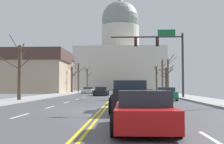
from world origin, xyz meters
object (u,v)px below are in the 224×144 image
(sedan_near_00, at_px, (165,94))
(sedan_oncoming_01, at_px, (88,90))
(sedan_near_01, at_px, (131,96))
(sedan_oncoming_00, at_px, (101,91))
(signal_gantry, at_px, (163,49))
(pickup_truck_near_02, at_px, (130,97))
(sedan_near_03, at_px, (143,111))

(sedan_near_00, relative_size, sedan_oncoming_01, 0.97)
(sedan_near_00, bearing_deg, sedan_near_01, -120.21)
(sedan_oncoming_00, bearing_deg, signal_gantry, -49.49)
(sedan_near_00, height_order, sedan_near_01, sedan_near_01)
(pickup_truck_near_02, height_order, sedan_oncoming_01, pickup_truck_near_02)
(sedan_near_01, distance_m, sedan_near_03, 12.38)
(sedan_near_01, relative_size, sedan_oncoming_01, 0.94)
(sedan_near_00, distance_m, sedan_oncoming_01, 25.99)
(sedan_near_00, relative_size, sedan_oncoming_00, 0.96)
(sedan_near_00, bearing_deg, sedan_near_03, -100.45)
(sedan_near_00, distance_m, sedan_near_03, 18.53)
(signal_gantry, height_order, sedan_oncoming_01, signal_gantry)
(sedan_oncoming_01, bearing_deg, sedan_near_00, -66.31)
(sedan_near_00, relative_size, pickup_truck_near_02, 0.83)
(signal_gantry, height_order, sedan_oncoming_00, signal_gantry)
(sedan_near_00, distance_m, sedan_oncoming_00, 13.93)
(sedan_oncoming_00, bearing_deg, sedan_near_00, -59.33)
(sedan_near_00, xyz_separation_m, sedan_oncoming_01, (-10.44, 23.80, -0.04))
(signal_gantry, xyz_separation_m, sedan_oncoming_01, (-10.72, 20.45, -4.81))
(sedan_oncoming_01, bearing_deg, sedan_near_01, -76.64)
(pickup_truck_near_02, distance_m, sedan_oncoming_01, 36.22)
(signal_gantry, xyz_separation_m, sedan_near_00, (-0.27, -3.35, -4.78))
(signal_gantry, distance_m, sedan_near_00, 5.84)
(pickup_truck_near_02, relative_size, sedan_oncoming_01, 1.18)
(signal_gantry, relative_size, sedan_near_00, 1.78)
(sedan_near_01, distance_m, sedan_oncoming_00, 18.21)
(pickup_truck_near_02, distance_m, sedan_near_03, 6.45)
(signal_gantry, height_order, pickup_truck_near_02, signal_gantry)
(signal_gantry, bearing_deg, sedan_oncoming_01, 117.65)
(pickup_truck_near_02, relative_size, sedan_oncoming_00, 1.17)
(sedan_oncoming_00, relative_size, sedan_oncoming_01, 1.01)
(sedan_near_01, xyz_separation_m, sedan_oncoming_01, (-7.04, 29.65, -0.06))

